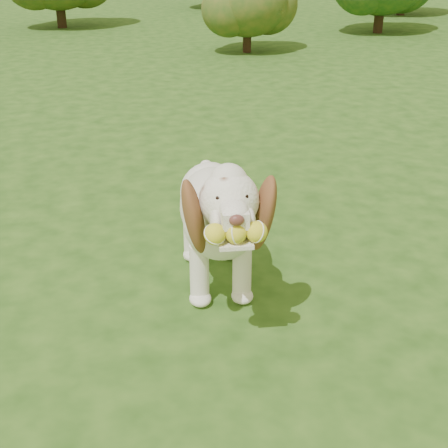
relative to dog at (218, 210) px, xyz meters
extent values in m
plane|color=#1F4012|center=(0.48, 0.59, -0.48)|extent=(80.00, 80.00, 0.00)
ellipsoid|color=white|center=(0.00, 0.12, -0.04)|extent=(0.41, 0.76, 0.40)
ellipsoid|color=white|center=(0.00, -0.16, 0.00)|extent=(0.40, 0.40, 0.39)
ellipsoid|color=white|center=(0.01, 0.39, -0.05)|extent=(0.36, 0.36, 0.36)
cylinder|color=white|center=(-0.01, -0.31, 0.11)|extent=(0.21, 0.31, 0.31)
sphere|color=white|center=(-0.01, -0.46, 0.26)|extent=(0.28, 0.28, 0.27)
sphere|color=white|center=(-0.01, -0.44, 0.33)|extent=(0.18, 0.18, 0.18)
cube|color=white|center=(-0.01, -0.62, 0.25)|extent=(0.12, 0.16, 0.07)
ellipsoid|color=#592D28|center=(-0.02, -0.70, 0.27)|extent=(0.07, 0.04, 0.05)
cube|color=white|center=(-0.01, -0.63, 0.14)|extent=(0.15, 0.18, 0.02)
ellipsoid|color=brown|center=(-0.17, -0.45, 0.18)|extent=(0.15, 0.26, 0.42)
ellipsoid|color=brown|center=(0.15, -0.45, 0.18)|extent=(0.16, 0.26, 0.42)
cylinder|color=white|center=(0.01, 0.55, -0.01)|extent=(0.07, 0.19, 0.15)
cylinder|color=white|center=(-0.12, -0.14, -0.31)|extent=(0.11, 0.11, 0.34)
cylinder|color=white|center=(0.11, -0.14, -0.31)|extent=(0.11, 0.11, 0.34)
cylinder|color=white|center=(-0.11, 0.37, -0.31)|extent=(0.11, 0.11, 0.34)
cylinder|color=white|center=(0.12, 0.36, -0.31)|extent=(0.11, 0.11, 0.34)
sphere|color=yellow|center=(-0.11, -0.68, 0.20)|extent=(0.10, 0.10, 0.09)
sphere|color=yellow|center=(-0.02, -0.68, 0.20)|extent=(0.10, 0.10, 0.09)
sphere|color=yellow|center=(0.07, -0.68, 0.20)|extent=(0.10, 0.10, 0.09)
cylinder|color=#382314|center=(-1.71, 10.46, -0.18)|extent=(0.19, 0.19, 0.60)
cylinder|color=#382314|center=(4.36, 8.85, -0.19)|extent=(0.18, 0.18, 0.58)
cylinder|color=#382314|center=(1.49, 7.20, -0.26)|extent=(0.13, 0.13, 0.43)
ellipsoid|color=#154418|center=(1.49, 7.20, 0.32)|extent=(1.30, 1.30, 1.11)
cylinder|color=#382314|center=(5.88, 11.36, -0.17)|extent=(0.19, 0.19, 0.61)
camera|label=1|loc=(-0.42, -3.01, 1.37)|focal=50.00mm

